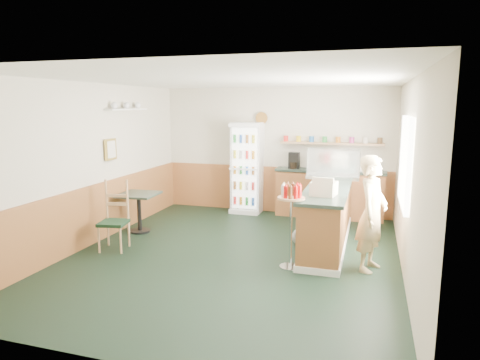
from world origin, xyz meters
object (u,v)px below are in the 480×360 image
at_px(cafe_table, 139,205).
at_px(drinks_fridge, 247,168).
at_px(cafe_chair, 116,213).
at_px(shopkeeper, 372,214).
at_px(condiment_stand, 291,211).
at_px(display_case, 334,164).
at_px(cash_register, 324,189).

bearing_deg(cafe_table, drinks_fridge, 54.02).
distance_m(cafe_table, cafe_chair, 0.92).
bearing_deg(shopkeeper, condiment_stand, 120.88).
relative_size(drinks_fridge, shopkeeper, 1.19).
bearing_deg(cafe_chair, display_case, 20.39).
xyz_separation_m(display_case, cash_register, (-0.00, -1.57, -0.16)).
relative_size(display_case, shopkeeper, 0.57).
xyz_separation_m(drinks_fridge, display_case, (1.92, -0.94, 0.29)).
bearing_deg(shopkeeper, cafe_chair, 110.68).
bearing_deg(cash_register, drinks_fridge, 135.46).
xyz_separation_m(shopkeeper, cafe_table, (-4.10, 0.66, -0.31)).
bearing_deg(cafe_table, condiment_stand, -17.26).
bearing_deg(cafe_chair, shopkeeper, -7.40).
relative_size(condiment_stand, cafe_table, 1.67).
distance_m(drinks_fridge, cafe_table, 2.56).
height_order(shopkeeper, cafe_table, shopkeeper).
xyz_separation_m(drinks_fridge, cash_register, (1.92, -2.51, 0.13)).
bearing_deg(condiment_stand, drinks_fridge, 117.12).
bearing_deg(display_case, drinks_fridge, 153.82).
relative_size(drinks_fridge, cafe_table, 2.69).
distance_m(shopkeeper, cafe_chair, 4.00).
distance_m(cash_register, cafe_chair, 3.36).
xyz_separation_m(shopkeeper, condiment_stand, (-1.10, -0.27, 0.02)).
height_order(drinks_fridge, shopkeeper, drinks_fridge).
relative_size(cafe_table, cafe_chair, 0.65).
bearing_deg(condiment_stand, cafe_chair, 179.50).
height_order(condiment_stand, cafe_table, condiment_stand).
bearing_deg(drinks_fridge, condiment_stand, -62.88).
height_order(drinks_fridge, condiment_stand, drinks_fridge).
height_order(display_case, cafe_table, display_case).
xyz_separation_m(cash_register, shopkeeper, (0.70, -0.19, -0.28)).
relative_size(drinks_fridge, display_case, 2.10).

